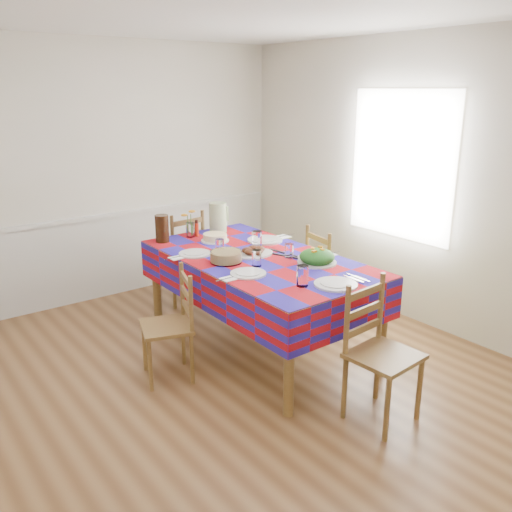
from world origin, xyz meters
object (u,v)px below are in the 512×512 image
at_px(dining_table, 258,267).
at_px(chair_near, 379,353).
at_px(meat_platter, 253,252).
at_px(chair_far, 181,257).
at_px(tea_pitcher, 162,228).
at_px(green_pitcher, 218,217).
at_px(chair_left, 171,326).
at_px(chair_right, 329,276).

relative_size(dining_table, chair_near, 2.18).
bearing_deg(meat_platter, chair_far, 89.77).
relative_size(chair_near, chair_far, 0.99).
bearing_deg(tea_pitcher, meat_platter, -63.60).
height_order(meat_platter, green_pitcher, green_pitcher).
distance_m(tea_pitcher, chair_near, 2.36).
xyz_separation_m(tea_pitcher, chair_far, (0.43, 0.43, -0.47)).
distance_m(meat_platter, chair_far, 1.34).
bearing_deg(chair_far, chair_left, 52.99).
bearing_deg(dining_table, tea_pitcher, 114.77).
bearing_deg(chair_right, tea_pitcher, 64.01).
bearing_deg(green_pitcher, chair_right, -53.55).
relative_size(tea_pitcher, chair_near, 0.26).
xyz_separation_m(green_pitcher, chair_near, (-0.19, -2.26, -0.50)).
bearing_deg(chair_right, chair_left, 100.10).
relative_size(dining_table, tea_pitcher, 8.45).
bearing_deg(chair_right, dining_table, 99.90).
xyz_separation_m(dining_table, chair_near, (-0.00, -1.35, -0.26)).
relative_size(green_pitcher, chair_near, 0.30).
bearing_deg(meat_platter, chair_right, -4.03).
xyz_separation_m(green_pitcher, chair_far, (-0.19, 0.44, -0.49)).
height_order(meat_platter, chair_right, chair_right).
bearing_deg(chair_far, dining_table, 85.26).
bearing_deg(chair_near, tea_pitcher, 96.20).
relative_size(green_pitcher, tea_pitcher, 1.16).
distance_m(dining_table, chair_right, 0.90).
bearing_deg(green_pitcher, meat_platter, -102.89).
height_order(dining_table, green_pitcher, green_pitcher).
bearing_deg(chair_far, chair_near, 85.27).
distance_m(meat_platter, chair_left, 0.96).
xyz_separation_m(meat_platter, chair_near, (-0.00, -1.42, -0.38)).
xyz_separation_m(chair_near, chair_far, (0.01, 2.70, 0.01)).
height_order(dining_table, chair_left, chair_left).
bearing_deg(chair_left, tea_pitcher, 173.36).
height_order(dining_table, chair_far, chair_far).
relative_size(dining_table, meat_platter, 5.89).
relative_size(tea_pitcher, chair_far, 0.25).
bearing_deg(dining_table, chair_far, 89.84).
distance_m(tea_pitcher, chair_far, 0.77).
relative_size(green_pitcher, chair_left, 0.33).
relative_size(chair_near, chair_right, 1.02).
bearing_deg(dining_table, chair_near, -90.14).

